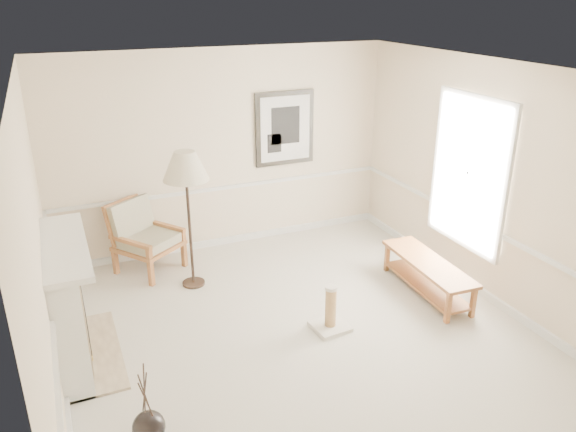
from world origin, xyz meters
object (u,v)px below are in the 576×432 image
object	(u,v)px
armchair	(142,233)
scratching_post	(330,315)
bench	(427,272)
floor_lamp	(186,170)
floor_vase	(149,428)

from	to	relation	value
armchair	scratching_post	xyz separation A→B (m)	(1.67, -2.37, -0.36)
armchair	bench	bearing A→B (deg)	-69.38
floor_lamp	bench	world-z (taller)	floor_lamp
armchair	bench	xyz separation A→B (m)	(3.19, -2.11, -0.24)
armchair	floor_lamp	bearing A→B (deg)	-91.22
floor_lamp	scratching_post	xyz separation A→B (m)	(1.17, -1.64, -1.40)
floor_vase	floor_lamp	world-z (taller)	floor_lamp
scratching_post	bench	bearing A→B (deg)	9.73
floor_vase	scratching_post	distance (m)	2.41
armchair	floor_lamp	size ratio (longest dim) A/B	0.59
armchair	floor_lamp	xyz separation A→B (m)	(0.50, -0.73, 1.05)
floor_vase	armchair	xyz separation A→B (m)	(0.54, 3.31, 0.38)
floor_vase	floor_lamp	distance (m)	3.13
armchair	floor_vase	bearing A→B (deg)	-135.19
floor_vase	scratching_post	bearing A→B (deg)	22.93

